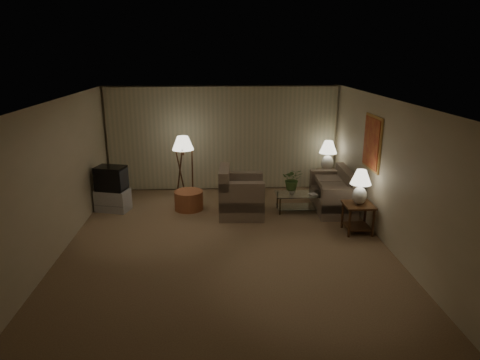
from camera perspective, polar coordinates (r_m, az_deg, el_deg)
name	(u,v)px	position (r m, az deg, el deg)	size (l,w,h in m)	color
ground	(227,243)	(8.26, -1.81, -8.39)	(7.00, 7.00, 0.00)	#9A7C54
room_shell	(225,138)	(9.16, -2.01, 5.66)	(6.04, 7.02, 2.72)	beige
sofa	(333,194)	(10.09, 12.26, -1.84)	(1.70, 0.97, 0.72)	#80705B
armchair	(242,196)	(9.49, 0.20, -2.18)	(1.13, 1.08, 0.86)	#80705B
side_table_near	(358,213)	(8.90, 15.47, -4.23)	(0.57, 0.57, 0.60)	#361E0E
side_table_far	(326,178)	(11.20, 11.45, 0.25)	(0.46, 0.39, 0.60)	#361E0E
table_lamp_near	(360,184)	(8.71, 15.77, -0.53)	(0.41, 0.41, 0.71)	silver
table_lamp_far	(328,153)	(11.03, 11.65, 3.54)	(0.45, 0.45, 0.77)	silver
coffee_table	(298,200)	(9.84, 7.76, -2.60)	(1.03, 0.56, 0.41)	silver
tv_cabinet	(113,200)	(10.22, -16.58, -2.58)	(0.82, 0.62, 0.50)	#B3B3B5
crt_tv	(111,178)	(10.06, -16.82, 0.23)	(0.73, 0.60, 0.54)	black
floor_lamp	(184,167)	(10.42, -7.50, 1.71)	(0.52, 0.52, 1.59)	#361E0E
ottoman	(189,200)	(9.95, -6.85, -2.69)	(0.66, 0.66, 0.44)	#9E5835
vase	(292,191)	(9.74, 6.95, -1.47)	(0.13, 0.13, 0.14)	white
flowers	(292,177)	(9.65, 7.01, 0.34)	(0.45, 0.39, 0.50)	#496D30
book	(310,195)	(9.75, 9.35, -1.94)	(0.15, 0.21, 0.02)	olive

